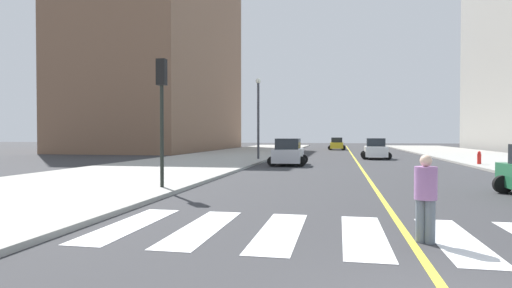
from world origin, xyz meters
The scene contains 11 objects.
sidewalk_kerb_west centered at (-12.20, 20.00, 0.07)m, with size 10.00×120.00×0.15m, color #9E9B93.
crosswalk_paint centered at (0.00, 4.00, 0.01)m, with size 13.50×4.00×0.01m.
lane_divider_paint centered at (0.00, 40.00, 0.01)m, with size 0.16×80.00×0.01m, color yellow.
low_rise_brick_west centered at (-26.62, 52.18, 13.31)m, with size 16.00×32.00×26.63m, color brown.
car_white_nearest centered at (1.83, 34.03, 0.87)m, with size 2.66×4.20×1.85m.
car_yellow_second centered at (-1.70, 56.80, 0.84)m, with size 2.54×4.04×1.80m.
car_silver_third centered at (-4.95, 24.50, 0.89)m, with size 2.71×4.29×1.90m.
traffic_light_far_corner centered at (-8.08, 9.90, 3.58)m, with size 0.36×0.41×4.89m.
pedestrian_crossing centered at (0.26, 3.60, 0.96)m, with size 0.43×0.43×1.75m.
fire_hydrant centered at (8.05, 26.04, 0.58)m, with size 0.26×0.26×0.89m.
street_lamp centered at (-8.07, 29.45, 4.18)m, with size 0.44×0.44×6.76m.
Camera 1 is at (-1.43, -5.17, 2.14)m, focal length 29.47 mm.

